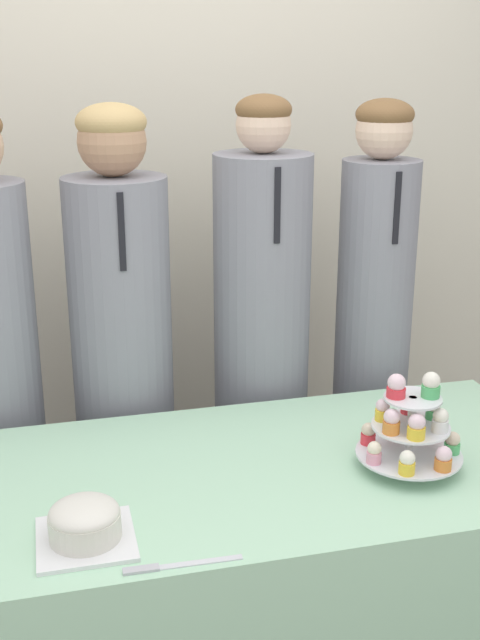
{
  "coord_description": "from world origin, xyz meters",
  "views": [
    {
      "loc": [
        -0.44,
        -1.36,
        1.75
      ],
      "look_at": [
        0.01,
        0.43,
        1.14
      ],
      "focal_mm": 45.0,
      "sensor_mm": 36.0,
      "label": 1
    }
  ],
  "objects_px": {
    "student_3": "(372,353)",
    "cupcake_stand": "(411,428)",
    "student_2": "(261,369)",
    "student_1": "(124,381)",
    "round_cake": "(85,522)",
    "cake_knife": "(163,567)"
  },
  "relations": [
    {
      "from": "student_1",
      "to": "student_3",
      "type": "xyz_separation_m",
      "value": [
        0.83,
        -0.0,
        0.02
      ]
    },
    {
      "from": "student_2",
      "to": "round_cake",
      "type": "bearing_deg",
      "value": -127.27
    },
    {
      "from": "student_2",
      "to": "student_3",
      "type": "relative_size",
      "value": 1.01
    },
    {
      "from": "student_3",
      "to": "student_2",
      "type": "bearing_deg",
      "value": 180.0
    },
    {
      "from": "round_cake",
      "to": "student_1",
      "type": "bearing_deg",
      "value": 78.08
    },
    {
      "from": "student_2",
      "to": "cake_knife",
      "type": "bearing_deg",
      "value": -116.48
    },
    {
      "from": "cupcake_stand",
      "to": "student_2",
      "type": "distance_m",
      "value": 0.72
    },
    {
      "from": "round_cake",
      "to": "student_1",
      "type": "distance_m",
      "value": 0.83
    },
    {
      "from": "round_cake",
      "to": "cake_knife",
      "type": "xyz_separation_m",
      "value": [
        0.15,
        -0.14,
        -0.04
      ]
    },
    {
      "from": "student_1",
      "to": "student_2",
      "type": "bearing_deg",
      "value": -0.0
    },
    {
      "from": "student_2",
      "to": "student_3",
      "type": "xyz_separation_m",
      "value": [
        0.39,
        -0.0,
        0.02
      ]
    },
    {
      "from": "student_3",
      "to": "cupcake_stand",
      "type": "bearing_deg",
      "value": -105.28
    },
    {
      "from": "round_cake",
      "to": "student_2",
      "type": "relative_size",
      "value": 0.13
    },
    {
      "from": "student_2",
      "to": "student_1",
      "type": "bearing_deg",
      "value": 180.0
    },
    {
      "from": "cake_knife",
      "to": "cupcake_stand",
      "type": "distance_m",
      "value": 0.73
    },
    {
      "from": "round_cake",
      "to": "student_2",
      "type": "height_order",
      "value": "student_2"
    },
    {
      "from": "student_3",
      "to": "round_cake",
      "type": "bearing_deg",
      "value": -141.01
    },
    {
      "from": "round_cake",
      "to": "student_2",
      "type": "distance_m",
      "value": 1.02
    },
    {
      "from": "round_cake",
      "to": "student_2",
      "type": "bearing_deg",
      "value": 52.73
    },
    {
      "from": "cake_knife",
      "to": "student_1",
      "type": "distance_m",
      "value": 0.95
    },
    {
      "from": "round_cake",
      "to": "cupcake_stand",
      "type": "height_order",
      "value": "cupcake_stand"
    },
    {
      "from": "cake_knife",
      "to": "student_3",
      "type": "distance_m",
      "value": 1.28
    }
  ]
}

